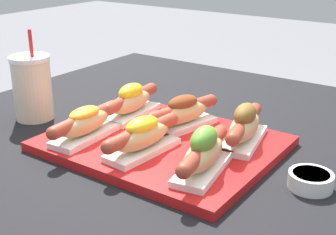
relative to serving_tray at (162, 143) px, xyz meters
The scene contains 9 objects.
serving_tray is the anchor object (origin of this frame).
hot_dog_0 0.16m from the serving_tray, 146.83° to the right, with size 0.07×0.20×0.06m.
hot_dog_1 0.08m from the serving_tray, 84.80° to the right, with size 0.07×0.20×0.07m.
hot_dog_2 0.16m from the serving_tray, 27.30° to the right, with size 0.09×0.19×0.08m.
hot_dog_3 0.16m from the serving_tray, 153.19° to the left, with size 0.07×0.20×0.07m.
hot_dog_4 0.09m from the serving_tray, 90.92° to the left, with size 0.09×0.19×0.07m.
hot_dog_5 0.17m from the serving_tray, 29.46° to the left, with size 0.09×0.19×0.08m.
sauce_bowl 0.30m from the serving_tray, ahead, with size 0.07×0.07×0.03m.
drink_cup 0.34m from the serving_tray, behind, with size 0.09×0.09×0.21m.
Camera 1 is at (0.44, -0.75, 1.12)m, focal length 50.00 mm.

